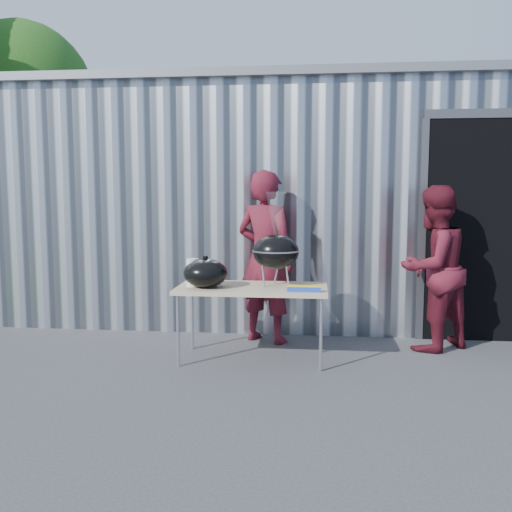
# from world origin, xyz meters

# --- Properties ---
(ground) EXTENTS (80.00, 80.00, 0.00)m
(ground) POSITION_xyz_m (0.00, 0.00, 0.00)
(ground) COLOR #3A3A3D
(building) EXTENTS (8.20, 6.20, 3.10)m
(building) POSITION_xyz_m (0.92, 4.59, 1.54)
(building) COLOR silver
(building) RESTS_ON ground
(tree_far) EXTENTS (3.56, 3.56, 5.90)m
(tree_far) POSITION_xyz_m (-6.50, 9.00, 3.84)
(tree_far) COLOR #442D19
(tree_far) RESTS_ON ground
(folding_table) EXTENTS (1.50, 0.75, 0.75)m
(folding_table) POSITION_xyz_m (0.23, 0.67, 0.71)
(folding_table) COLOR tan
(folding_table) RESTS_ON ground
(kettle_grill) EXTENTS (0.48, 0.48, 0.95)m
(kettle_grill) POSITION_xyz_m (0.46, 0.75, 1.16)
(kettle_grill) COLOR black
(kettle_grill) RESTS_ON folding_table
(grill_lid) EXTENTS (0.44, 0.44, 0.32)m
(grill_lid) POSITION_xyz_m (-0.22, 0.57, 0.89)
(grill_lid) COLOR black
(grill_lid) RESTS_ON folding_table
(paper_towels) EXTENTS (0.12, 0.12, 0.28)m
(paper_towels) POSITION_xyz_m (-0.36, 0.62, 0.89)
(paper_towels) COLOR white
(paper_towels) RESTS_ON folding_table
(white_tub) EXTENTS (0.20, 0.15, 0.10)m
(white_tub) POSITION_xyz_m (-0.32, 0.84, 0.80)
(white_tub) COLOR white
(white_tub) RESTS_ON folding_table
(foil_box) EXTENTS (0.32, 0.06, 0.06)m
(foil_box) POSITION_xyz_m (0.76, 0.42, 0.78)
(foil_box) COLOR #1D40BE
(foil_box) RESTS_ON folding_table
(person_cook) EXTENTS (0.83, 0.72, 1.93)m
(person_cook) POSITION_xyz_m (0.30, 1.39, 0.97)
(person_cook) COLOR #5A1422
(person_cook) RESTS_ON ground
(person_bystander) EXTENTS (1.09, 1.05, 1.76)m
(person_bystander) POSITION_xyz_m (2.11, 1.27, 0.88)
(person_bystander) COLOR #5A1422
(person_bystander) RESTS_ON ground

